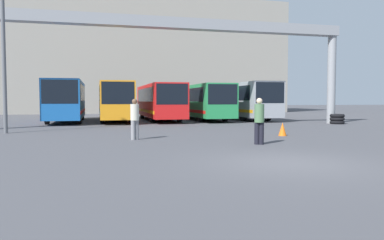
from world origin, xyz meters
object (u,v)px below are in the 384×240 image
(bus_slot_1, at_px, (114,99))
(pedestrian_far_center, at_px, (135,118))
(tire_stack, at_px, (337,119))
(bus_slot_4, at_px, (240,99))
(bus_slot_0, at_px, (66,99))
(traffic_cone, at_px, (283,129))
(bus_slot_3, at_px, (201,100))
(lamp_post, at_px, (4,52))
(pedestrian_mid_right, at_px, (259,120))
(bus_slot_2, at_px, (159,100))

(bus_slot_1, xyz_separation_m, pedestrian_far_center, (0.21, -15.59, -0.83))
(pedestrian_far_center, distance_m, tire_stack, 16.91)
(bus_slot_4, bearing_deg, tire_stack, -63.28)
(bus_slot_0, xyz_separation_m, tire_stack, (19.27, -7.36, -1.47))
(bus_slot_0, distance_m, traffic_cone, 18.36)
(bus_slot_3, distance_m, lamp_post, 17.38)
(bus_slot_1, distance_m, pedestrian_far_center, 15.61)
(bus_slot_0, relative_size, pedestrian_far_center, 5.63)
(bus_slot_0, distance_m, tire_stack, 20.68)
(bus_slot_4, relative_size, traffic_cone, 18.68)
(bus_slot_3, relative_size, pedestrian_mid_right, 6.45)
(bus_slot_0, height_order, bus_slot_3, bus_slot_0)
(bus_slot_1, relative_size, pedestrian_far_center, 6.78)
(bus_slot_0, distance_m, bus_slot_2, 7.58)
(tire_stack, relative_size, lamp_post, 0.14)
(lamp_post, bearing_deg, bus_slot_4, 31.72)
(bus_slot_2, xyz_separation_m, lamp_post, (-9.82, -10.61, 2.48))
(bus_slot_3, height_order, traffic_cone, bus_slot_3)
(bus_slot_0, relative_size, bus_slot_1, 0.83)
(bus_slot_0, relative_size, traffic_cone, 15.62)
(traffic_cone, bearing_deg, lamp_post, 160.41)
(bus_slot_1, bearing_deg, tire_stack, -28.44)
(traffic_cone, bearing_deg, bus_slot_3, 89.43)
(pedestrian_far_center, bearing_deg, bus_slot_0, -101.78)
(tire_stack, bearing_deg, bus_slot_4, 116.72)
(bus_slot_4, distance_m, tire_stack, 9.47)
(pedestrian_mid_right, bearing_deg, bus_slot_0, -38.56)
(bus_slot_3, bearing_deg, bus_slot_1, 178.44)
(bus_slot_3, xyz_separation_m, bus_slot_4, (3.77, 0.16, 0.11))
(bus_slot_3, height_order, lamp_post, lamp_post)
(pedestrian_mid_right, xyz_separation_m, tire_stack, (10.71, 10.13, -0.61))
(bus_slot_1, xyz_separation_m, tire_stack, (15.51, -8.40, -1.42))
(bus_slot_2, bearing_deg, bus_slot_3, -0.77)
(bus_slot_1, relative_size, tire_stack, 11.74)
(pedestrian_mid_right, bearing_deg, pedestrian_far_center, -7.34)
(traffic_cone, bearing_deg, bus_slot_2, 103.21)
(bus_slot_1, relative_size, bus_slot_2, 1.03)
(pedestrian_mid_right, bearing_deg, tire_stack, -111.23)
(bus_slot_3, bearing_deg, bus_slot_0, -175.80)
(bus_slot_2, distance_m, traffic_cone, 15.87)
(bus_slot_0, bearing_deg, bus_slot_1, 15.38)
(bus_slot_1, xyz_separation_m, bus_slot_3, (7.53, -0.21, -0.05))
(bus_slot_3, xyz_separation_m, pedestrian_far_center, (-7.32, -15.38, -0.78))
(bus_slot_0, distance_m, bus_slot_3, 11.33)
(bus_slot_3, bearing_deg, tire_stack, -45.78)
(bus_slot_0, xyz_separation_m, bus_slot_3, (11.30, 0.83, -0.10))
(bus_slot_2, relative_size, lamp_post, 1.55)
(bus_slot_4, height_order, tire_stack, bus_slot_4)
(traffic_cone, bearing_deg, bus_slot_0, 127.53)
(bus_slot_3, relative_size, bus_slot_4, 0.97)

